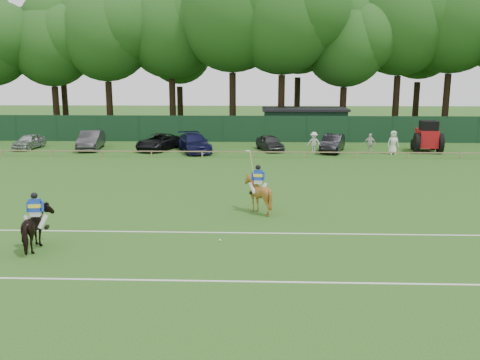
{
  "coord_description": "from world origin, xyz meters",
  "views": [
    {
      "loc": [
        1.35,
        -21.16,
        6.56
      ],
      "look_at": [
        0.5,
        3.0,
        1.4
      ],
      "focal_mm": 38.0,
      "sensor_mm": 36.0,
      "label": 1
    }
  ],
  "objects_px": {
    "horse_dark": "(37,228)",
    "estate_black": "(333,143)",
    "sedan_silver": "(29,141)",
    "tractor": "(427,137)",
    "sedan_grey": "(91,140)",
    "utility_shed": "(304,123)",
    "spectator_right": "(393,143)",
    "suv_black": "(158,142)",
    "sedan_navy": "(194,143)",
    "horse_chestnut": "(258,194)",
    "hatch_grey": "(270,143)",
    "spectator_mid": "(370,144)",
    "polo_ball": "(220,240)",
    "spectator_left": "(314,143)"
  },
  "relations": [
    {
      "from": "suv_black",
      "to": "spectator_right",
      "type": "xyz_separation_m",
      "value": [
        19.49,
        -1.71,
        0.27
      ]
    },
    {
      "from": "horse_dark",
      "to": "hatch_grey",
      "type": "relative_size",
      "value": 0.5
    },
    {
      "from": "hatch_grey",
      "to": "spectator_left",
      "type": "distance_m",
      "value": 3.82
    },
    {
      "from": "horse_dark",
      "to": "spectator_mid",
      "type": "height_order",
      "value": "spectator_mid"
    },
    {
      "from": "horse_chestnut",
      "to": "sedan_silver",
      "type": "relative_size",
      "value": 0.47
    },
    {
      "from": "sedan_grey",
      "to": "suv_black",
      "type": "height_order",
      "value": "sedan_grey"
    },
    {
      "from": "horse_chestnut",
      "to": "suv_black",
      "type": "height_order",
      "value": "horse_chestnut"
    },
    {
      "from": "suv_black",
      "to": "spectator_left",
      "type": "xyz_separation_m",
      "value": [
        13.14,
        -1.32,
        0.19
      ]
    },
    {
      "from": "horse_chestnut",
      "to": "tractor",
      "type": "xyz_separation_m",
      "value": [
        14.06,
        19.11,
        0.36
      ]
    },
    {
      "from": "polo_ball",
      "to": "sedan_silver",
      "type": "bearing_deg",
      "value": 127.47
    },
    {
      "from": "suv_black",
      "to": "horse_chestnut",
      "type": "bearing_deg",
      "value": -49.01
    },
    {
      "from": "hatch_grey",
      "to": "spectator_right",
      "type": "relative_size",
      "value": 2.02
    },
    {
      "from": "sedan_grey",
      "to": "suv_black",
      "type": "xyz_separation_m",
      "value": [
        5.86,
        -0.11,
        -0.12
      ]
    },
    {
      "from": "polo_ball",
      "to": "horse_dark",
      "type": "bearing_deg",
      "value": -170.4
    },
    {
      "from": "spectator_right",
      "to": "horse_chestnut",
      "type": "bearing_deg",
      "value": -128.46
    },
    {
      "from": "horse_dark",
      "to": "sedan_navy",
      "type": "xyz_separation_m",
      "value": [
        2.96,
        23.96,
        -0.06
      ]
    },
    {
      "from": "horse_dark",
      "to": "suv_black",
      "type": "distance_m",
      "value": 24.96
    },
    {
      "from": "spectator_left",
      "to": "polo_ball",
      "type": "relative_size",
      "value": 19.39
    },
    {
      "from": "sedan_grey",
      "to": "utility_shed",
      "type": "height_order",
      "value": "utility_shed"
    },
    {
      "from": "horse_dark",
      "to": "polo_ball",
      "type": "distance_m",
      "value": 6.93
    },
    {
      "from": "spectator_mid",
      "to": "utility_shed",
      "type": "bearing_deg",
      "value": 128.71
    },
    {
      "from": "sedan_grey",
      "to": "hatch_grey",
      "type": "relative_size",
      "value": 1.25
    },
    {
      "from": "spectator_mid",
      "to": "spectator_right",
      "type": "relative_size",
      "value": 0.87
    },
    {
      "from": "estate_black",
      "to": "polo_ball",
      "type": "bearing_deg",
      "value": -91.81
    },
    {
      "from": "sedan_silver",
      "to": "sedan_navy",
      "type": "height_order",
      "value": "sedan_navy"
    },
    {
      "from": "suv_black",
      "to": "spectator_mid",
      "type": "distance_m",
      "value": 17.73
    },
    {
      "from": "sedan_grey",
      "to": "estate_black",
      "type": "bearing_deg",
      "value": -9.43
    },
    {
      "from": "horse_dark",
      "to": "utility_shed",
      "type": "height_order",
      "value": "utility_shed"
    },
    {
      "from": "spectator_mid",
      "to": "utility_shed",
      "type": "xyz_separation_m",
      "value": [
        -4.5,
        9.69,
        0.71
      ]
    },
    {
      "from": "suv_black",
      "to": "tractor",
      "type": "bearing_deg",
      "value": 16.32
    },
    {
      "from": "utility_shed",
      "to": "tractor",
      "type": "bearing_deg",
      "value": -42.59
    },
    {
      "from": "hatch_grey",
      "to": "polo_ball",
      "type": "bearing_deg",
      "value": -114.14
    },
    {
      "from": "sedan_silver",
      "to": "spectator_right",
      "type": "relative_size",
      "value": 1.97
    },
    {
      "from": "horse_chestnut",
      "to": "suv_black",
      "type": "xyz_separation_m",
      "value": [
        -8.55,
        19.5,
        -0.2
      ]
    },
    {
      "from": "horse_chestnut",
      "to": "utility_shed",
      "type": "distance_m",
      "value": 28.17
    },
    {
      "from": "suv_black",
      "to": "sedan_grey",
      "type": "bearing_deg",
      "value": -163.8
    },
    {
      "from": "sedan_silver",
      "to": "tractor",
      "type": "relative_size",
      "value": 1.13
    },
    {
      "from": "horse_chestnut",
      "to": "spectator_mid",
      "type": "relative_size",
      "value": 1.07
    },
    {
      "from": "sedan_silver",
      "to": "tractor",
      "type": "height_order",
      "value": "tractor"
    },
    {
      "from": "utility_shed",
      "to": "spectator_right",
      "type": "bearing_deg",
      "value": -57.71
    },
    {
      "from": "horse_dark",
      "to": "estate_black",
      "type": "distance_m",
      "value": 28.37
    },
    {
      "from": "hatch_grey",
      "to": "utility_shed",
      "type": "height_order",
      "value": "utility_shed"
    },
    {
      "from": "suv_black",
      "to": "tractor",
      "type": "xyz_separation_m",
      "value": [
        22.61,
        -0.39,
        0.56
      ]
    },
    {
      "from": "horse_dark",
      "to": "suv_black",
      "type": "height_order",
      "value": "horse_dark"
    },
    {
      "from": "suv_black",
      "to": "spectator_left",
      "type": "height_order",
      "value": "spectator_left"
    },
    {
      "from": "spectator_mid",
      "to": "polo_ball",
      "type": "xyz_separation_m",
      "value": [
        -10.61,
        -22.4,
        -0.78
      ]
    },
    {
      "from": "sedan_navy",
      "to": "polo_ball",
      "type": "bearing_deg",
      "value": -99.67
    },
    {
      "from": "sedan_grey",
      "to": "spectator_right",
      "type": "bearing_deg",
      "value": -11.62
    },
    {
      "from": "estate_black",
      "to": "spectator_left",
      "type": "xyz_separation_m",
      "value": [
        -1.64,
        -0.74,
        0.14
      ]
    },
    {
      "from": "spectator_right",
      "to": "polo_ball",
      "type": "bearing_deg",
      "value": -126.21
    }
  ]
}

